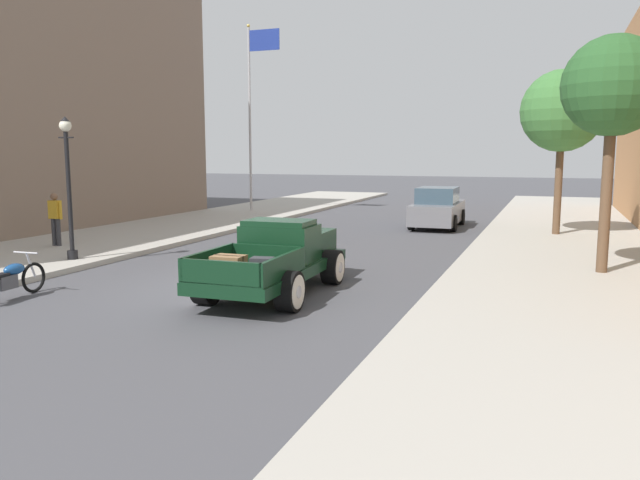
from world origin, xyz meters
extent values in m
plane|color=#47474C|center=(0.00, 0.00, 0.00)|extent=(140.00, 140.00, 0.00)
cube|color=#ADA89E|center=(7.25, 0.00, 0.07)|extent=(5.50, 64.00, 0.15)
cube|color=black|center=(1.30, -0.14, 0.54)|extent=(1.91, 4.95, 0.24)
cube|color=black|center=(1.29, 0.21, 1.06)|extent=(1.59, 1.15, 0.80)
cube|color=black|center=(1.29, 0.16, 1.52)|extent=(1.46, 0.98, 0.12)
cube|color=#3D4C5B|center=(1.27, 0.78, 1.22)|extent=(1.33, 0.08, 0.44)
cube|color=black|center=(1.25, 1.51, 0.92)|extent=(1.36, 1.54, 0.52)
cube|color=silver|center=(1.23, 2.31, 0.90)|extent=(0.68, 0.12, 0.47)
cube|color=black|center=(1.34, -1.54, 0.68)|extent=(1.75, 2.15, 0.04)
cube|color=black|center=(0.53, -1.56, 0.90)|extent=(0.14, 2.10, 0.44)
cube|color=black|center=(2.15, -1.51, 0.90)|extent=(0.14, 2.10, 0.44)
cube|color=black|center=(1.37, -2.55, 0.90)|extent=(1.62, 0.13, 0.44)
cube|color=black|center=(1.31, -0.53, 0.90)|extent=(1.62, 0.13, 0.44)
cylinder|color=black|center=(0.36, 1.18, 0.40)|extent=(0.38, 0.81, 0.80)
cylinder|color=silver|center=(0.18, 1.18, 0.40)|extent=(0.03, 0.66, 0.66)
cylinder|color=silver|center=(0.17, 1.18, 0.40)|extent=(0.03, 0.24, 0.24)
cylinder|color=black|center=(2.16, 1.24, 0.40)|extent=(0.38, 0.81, 0.80)
cylinder|color=silver|center=(2.34, 1.24, 0.40)|extent=(0.03, 0.66, 0.66)
cylinder|color=silver|center=(2.35, 1.24, 0.40)|extent=(0.03, 0.24, 0.24)
cylinder|color=black|center=(0.44, -1.51, 0.40)|extent=(0.38, 0.81, 0.80)
cylinder|color=silver|center=(0.26, -1.52, 0.40)|extent=(0.03, 0.66, 0.66)
cylinder|color=silver|center=(0.25, -1.52, 0.40)|extent=(0.03, 0.24, 0.24)
cylinder|color=black|center=(2.24, -1.46, 0.40)|extent=(0.38, 0.81, 0.80)
cylinder|color=silver|center=(2.42, -1.45, 0.40)|extent=(0.03, 0.66, 0.66)
cylinder|color=silver|center=(2.43, -1.45, 0.40)|extent=(0.03, 0.24, 0.24)
cube|color=olive|center=(1.17, -1.89, 0.90)|extent=(0.61, 0.46, 0.40)
cube|color=#3D2D1E|center=(1.17, -1.89, 0.90)|extent=(0.62, 0.07, 0.42)
cube|color=#2D2D33|center=(1.55, -1.23, 0.84)|extent=(0.48, 0.38, 0.28)
torus|color=black|center=(-3.64, -1.94, 0.33)|extent=(0.11, 0.67, 0.67)
cube|color=#4C4C51|center=(-3.60, -2.71, 0.38)|extent=(0.26, 0.45, 0.28)
ellipsoid|color=navy|center=(-3.61, -2.46, 0.61)|extent=(0.29, 0.53, 0.24)
cylinder|color=silver|center=(-3.64, -2.00, 0.64)|extent=(0.06, 0.26, 0.58)
cylinder|color=silver|center=(-3.63, -2.12, 0.91)|extent=(0.62, 0.07, 0.04)
cube|color=slate|center=(2.47, 13.27, 0.61)|extent=(1.80, 4.33, 0.80)
cube|color=#384C5B|center=(2.47, 13.12, 1.33)|extent=(1.56, 2.03, 0.64)
cylinder|color=black|center=(1.62, 14.55, 0.33)|extent=(0.23, 0.66, 0.66)
cylinder|color=black|center=(3.27, 14.58, 0.33)|extent=(0.23, 0.66, 0.66)
cylinder|color=black|center=(1.66, 11.97, 0.33)|extent=(0.23, 0.66, 0.66)
cylinder|color=black|center=(3.32, 12.00, 0.33)|extent=(0.23, 0.66, 0.66)
cylinder|color=#333338|center=(-7.70, 2.88, 0.58)|extent=(0.14, 0.14, 0.86)
cylinder|color=#333338|center=(-7.52, 2.88, 0.58)|extent=(0.14, 0.14, 0.86)
cube|color=gold|center=(-7.61, 2.88, 1.29)|extent=(0.36, 0.22, 0.56)
cylinder|color=gold|center=(-7.83, 2.88, 1.26)|extent=(0.09, 0.09, 0.54)
cylinder|color=gold|center=(-7.39, 2.88, 1.26)|extent=(0.09, 0.09, 0.54)
sphere|color=brown|center=(-7.61, 2.88, 1.69)|extent=(0.22, 0.22, 0.22)
cylinder|color=black|center=(-5.35, 1.09, 0.27)|extent=(0.28, 0.28, 0.24)
cylinder|color=black|center=(-5.35, 1.09, 1.99)|extent=(0.12, 0.12, 3.20)
cylinder|color=black|center=(-5.35, 1.09, 3.44)|extent=(0.50, 0.04, 0.04)
sphere|color=silver|center=(-5.35, 1.09, 3.75)|extent=(0.32, 0.32, 0.32)
cone|color=black|center=(-5.35, 1.09, 3.93)|extent=(0.24, 0.24, 0.14)
cylinder|color=#B2B2B7|center=(-7.51, 16.01, 4.65)|extent=(0.12, 0.12, 9.00)
sphere|color=gold|center=(-7.51, 16.01, 9.23)|extent=(0.16, 0.16, 0.16)
cube|color=navy|center=(-6.65, 16.01, 8.50)|extent=(1.60, 0.03, 1.00)
cylinder|color=brown|center=(8.07, 4.20, 1.93)|extent=(0.26, 0.26, 3.56)
sphere|color=#285628|center=(8.07, 4.20, 4.59)|extent=(2.36, 2.36, 2.36)
cylinder|color=brown|center=(7.04, 11.47, 1.79)|extent=(0.26, 0.26, 3.27)
sphere|color=#3D7538|center=(7.04, 11.47, 4.50)|extent=(2.87, 2.87, 2.87)
camera|label=1|loc=(6.87, -12.02, 3.02)|focal=34.52mm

